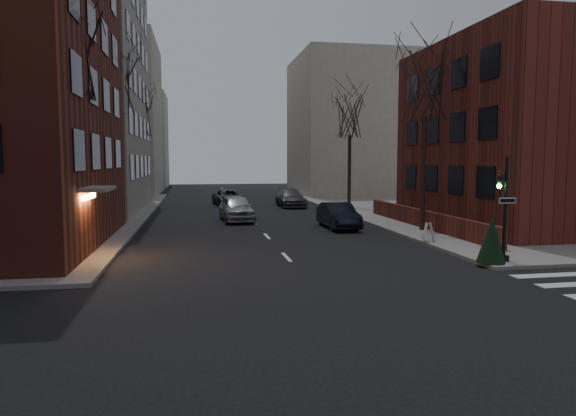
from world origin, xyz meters
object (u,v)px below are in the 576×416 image
object	(u,v)px
tree_right_a	(425,87)
tree_right_b	(350,117)
car_lane_gray	(291,198)
evergreen_shrub	(492,239)
tree_left_a	(67,52)
sandwich_board	(428,232)
tree_left_c	(138,116)
car_lane_far	(229,198)
traffic_signal	(504,216)
streetlamp_far	(148,158)
streetlamp_near	(115,157)
tree_left_b	(113,84)
car_lane_silver	(236,208)
parked_sedan	(338,216)

from	to	relation	value
tree_right_a	tree_right_b	xyz separation A→B (m)	(0.00, 14.00, -0.44)
car_lane_gray	evergreen_shrub	world-z (taller)	evergreen_shrub
tree_left_a	sandwich_board	bearing A→B (deg)	0.25
tree_left_c	car_lane_far	bearing A→B (deg)	-18.37
traffic_signal	tree_left_c	bearing A→B (deg)	118.36
tree_left_a	tree_right_a	distance (m)	18.05
car_lane_gray	sandwich_board	distance (m)	21.07
tree_right_a	streetlamp_far	size ratio (longest dim) A/B	1.55
traffic_signal	tree_left_c	size ratio (longest dim) A/B	0.41
streetlamp_near	car_lane_gray	bearing A→B (deg)	45.71
tree_left_a	streetlamp_near	distance (m)	9.07
tree_left_a	tree_left_b	xyz separation A→B (m)	(0.00, 12.00, 0.44)
traffic_signal	tree_right_a	bearing A→B (deg)	84.53
car_lane_silver	tree_left_c	bearing A→B (deg)	114.35
tree_right_a	car_lane_far	bearing A→B (deg)	116.39
tree_right_b	parked_sedan	size ratio (longest dim) A/B	1.99
car_lane_far	streetlamp_far	bearing A→B (deg)	140.56
tree_left_a	evergreen_shrub	world-z (taller)	tree_left_a
car_lane_gray	car_lane_far	distance (m)	5.75
tree_right_b	evergreen_shrub	size ratio (longest dim) A/B	5.13
streetlamp_near	car_lane_far	size ratio (longest dim) A/B	1.24
streetlamp_far	car_lane_gray	world-z (taller)	streetlamp_far
tree_left_a	tree_right_a	size ratio (longest dim) A/B	1.06
tree_right_b	car_lane_far	size ratio (longest dim) A/B	1.81
car_lane_silver	car_lane_far	xyz separation A→B (m)	(0.25, 12.11, -0.15)
car_lane_gray	car_lane_far	bearing A→B (deg)	155.03
car_lane_gray	car_lane_far	size ratio (longest dim) A/B	1.03
tree_left_c	car_lane_gray	world-z (taller)	tree_left_c
streetlamp_near	sandwich_board	world-z (taller)	streetlamp_near
tree_left_b	sandwich_board	xyz separation A→B (m)	(16.10, -11.93, -8.31)
tree_left_b	car_lane_far	world-z (taller)	tree_left_b
tree_right_b	car_lane_far	xyz separation A→B (m)	(-9.60, 5.34, -6.88)
parked_sedan	car_lane_silver	distance (m)	7.38
tree_left_b	car_lane_gray	world-z (taller)	tree_left_b
car_lane_gray	streetlamp_near	bearing A→B (deg)	-134.60
car_lane_silver	car_lane_gray	size ratio (longest dim) A/B	0.96
traffic_signal	evergreen_shrub	bearing A→B (deg)	-156.97
car_lane_far	sandwich_board	size ratio (longest dim) A/B	5.57
tree_left_a	streetlamp_far	size ratio (longest dim) A/B	1.63
tree_left_b	car_lane_gray	bearing A→B (deg)	34.06
traffic_signal	car_lane_far	world-z (taller)	traffic_signal
tree_left_b	car_lane_far	xyz separation A→B (m)	(8.00, 11.34, -8.21)
parked_sedan	evergreen_shrub	world-z (taller)	evergreen_shrub
streetlamp_near	parked_sedan	bearing A→B (deg)	-6.66
parked_sedan	sandwich_board	size ratio (longest dim) A/B	5.06
traffic_signal	streetlamp_near	bearing A→B (deg)	141.13
tree_left_c	tree_right_a	size ratio (longest dim) A/B	1.00
traffic_signal	evergreen_shrub	distance (m)	1.11
tree_right_b	sandwich_board	size ratio (longest dim) A/B	10.08
car_lane_silver	car_lane_gray	distance (m)	11.15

